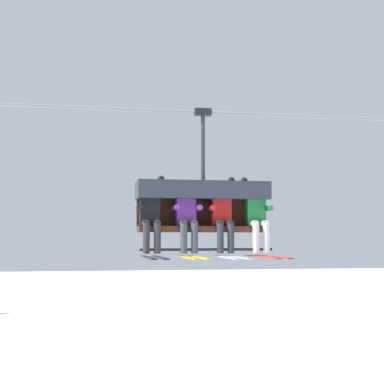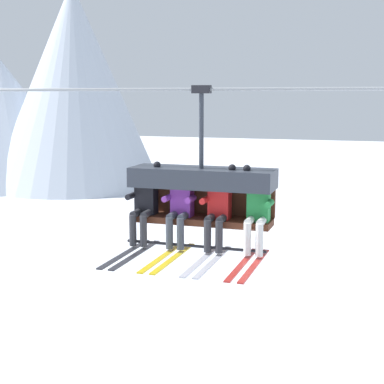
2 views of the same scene
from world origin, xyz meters
name	(u,v)px [view 2 (image 2 of 2)]	position (x,y,z in m)	size (l,w,h in m)	color
mountain_peak_west	(0,120)	(-30.24, 36.95, 5.78)	(16.88, 16.88, 11.56)	silver
mountain_peak_central	(74,86)	(-22.67, 37.32, 8.79)	(15.08, 15.08, 17.59)	silver
lift_cable	(172,89)	(0.42, -0.80, 8.07)	(18.86, 0.05, 0.05)	gray
chairlift_chair	(203,187)	(0.88, -0.73, 6.60)	(2.22, 0.74, 2.39)	#512819
skier_black	(144,204)	(-0.01, -0.94, 6.33)	(0.48, 1.70, 1.34)	black
skier_purple	(180,207)	(0.58, -0.95, 6.31)	(0.46, 1.70, 1.23)	purple
skier_red	(218,208)	(1.18, -0.94, 6.33)	(0.48, 1.70, 1.34)	red
skier_green	(257,210)	(1.77, -0.94, 6.33)	(0.48, 1.70, 1.34)	#23843D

